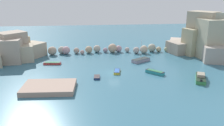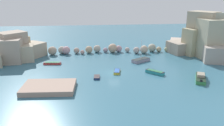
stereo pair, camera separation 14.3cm
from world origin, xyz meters
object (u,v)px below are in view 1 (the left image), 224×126
moored_boat_3 (52,63)px  moored_boat_5 (117,71)px  stone_dock (49,87)px  moored_boat_4 (201,78)px  moored_boat_0 (141,60)px  moored_boat_1 (155,72)px  moored_boat_2 (97,77)px

moored_boat_3 → moored_boat_5: 17.59m
stone_dock → moored_boat_5: 16.23m
moored_boat_4 → moored_boat_5: moored_boat_4 is taller
stone_dock → moored_boat_4: size_ratio=1.58×
moored_boat_0 → moored_boat_1: 9.63m
moored_boat_1 → moored_boat_4: 9.72m
moored_boat_1 → moored_boat_5: bearing=-146.4°
moored_boat_0 → moored_boat_2: (-12.17, -10.92, -0.22)m
stone_dock → moored_boat_0: 26.76m
stone_dock → moored_boat_2: (9.24, 5.13, -0.27)m
stone_dock → moored_boat_0: size_ratio=1.69×
moored_boat_3 → moored_boat_5: bearing=159.2°
moored_boat_0 → moored_boat_2: size_ratio=2.35×
moored_boat_0 → moored_boat_2: moored_boat_0 is taller
moored_boat_4 → moored_boat_5: size_ratio=1.72×
moored_boat_1 → moored_boat_5: moored_boat_1 is taller
moored_boat_3 → moored_boat_5: (15.67, -7.98, -0.03)m
stone_dock → moored_boat_0: moored_boat_0 is taller
moored_boat_4 → stone_dock: bearing=118.3°
moored_boat_5 → moored_boat_4: bearing=-100.4°
moored_boat_1 → moored_boat_3: 25.97m
moored_boat_3 → moored_boat_4: bearing=162.2°
moored_boat_0 → moored_boat_3: (-23.07, 0.11, -0.12)m
stone_dock → moored_boat_2: size_ratio=3.97×
moored_boat_5 → stone_dock: bearing=131.1°
moored_boat_4 → moored_boat_5: 18.08m
moored_boat_2 → moored_boat_5: 5.66m
moored_boat_1 → moored_boat_4: bearing=15.3°
moored_boat_1 → moored_boat_4: size_ratio=0.63×
moored_boat_2 → moored_boat_3: (-10.90, 11.03, 0.10)m
moored_boat_1 → stone_dock: bearing=-118.8°
moored_boat_5 → moored_boat_3: bearing=73.8°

